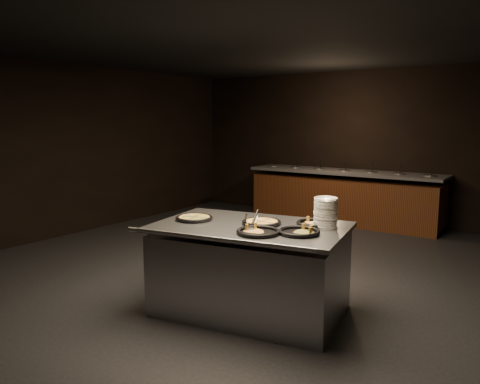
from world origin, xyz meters
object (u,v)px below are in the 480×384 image
Objects in this scene: plate_stack at (326,213)px; pan_veggie_whole at (194,218)px; pan_cheese_whole at (262,222)px; serving_counter at (250,270)px.

plate_stack is 0.74× the size of pan_veggie_whole.
plate_stack is 0.73× the size of pan_cheese_whole.
serving_counter is 0.51m from pan_cheese_whole.
serving_counter is 0.96m from plate_stack.
pan_cheese_whole is (0.07, 0.10, 0.49)m from serving_counter.
serving_counter is at bearing -153.56° from plate_stack.
pan_veggie_whole is at bearing -162.03° from pan_cheese_whole.
serving_counter is at bearing -126.61° from pan_cheese_whole.
pan_cheese_whole is (0.70, 0.23, 0.00)m from pan_veggie_whole.
plate_stack is at bearing 16.30° from serving_counter.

